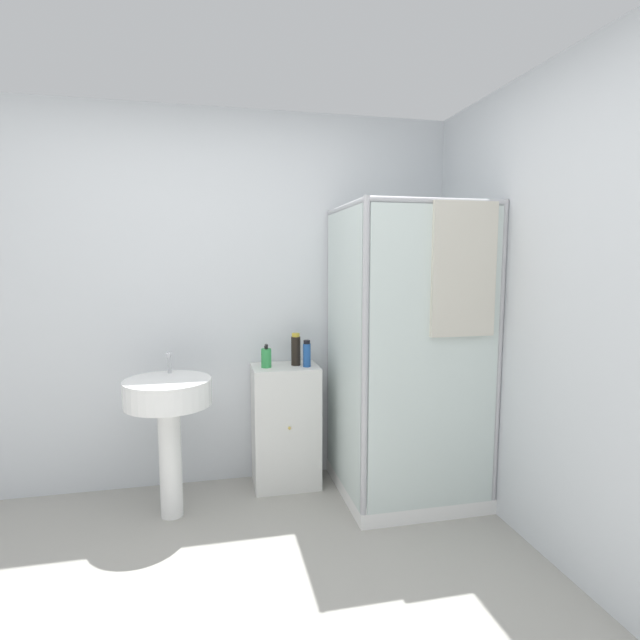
{
  "coord_description": "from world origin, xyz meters",
  "views": [
    {
      "loc": [
        0.02,
        -1.72,
        1.52
      ],
      "look_at": [
        0.66,
        1.16,
        1.17
      ],
      "focal_mm": 28.0,
      "sensor_mm": 36.0,
      "label": 1
    }
  ],
  "objects_px": {
    "soap_dispenser": "(266,358)",
    "shampoo_bottle_tall_black": "(296,350)",
    "sink": "(168,409)",
    "shampoo_bottle_blue": "(307,354)"
  },
  "relations": [
    {
      "from": "sink",
      "to": "shampoo_bottle_blue",
      "type": "relative_size",
      "value": 5.44
    },
    {
      "from": "shampoo_bottle_tall_black",
      "to": "shampoo_bottle_blue",
      "type": "bearing_deg",
      "value": -46.46
    },
    {
      "from": "sink",
      "to": "shampoo_bottle_tall_black",
      "type": "height_order",
      "value": "shampoo_bottle_tall_black"
    },
    {
      "from": "sink",
      "to": "soap_dispenser",
      "type": "bearing_deg",
      "value": 22.48
    },
    {
      "from": "sink",
      "to": "shampoo_bottle_blue",
      "type": "height_order",
      "value": "shampoo_bottle_blue"
    },
    {
      "from": "soap_dispenser",
      "to": "shampoo_bottle_tall_black",
      "type": "xyz_separation_m",
      "value": [
        0.2,
        0.03,
        0.04
      ]
    },
    {
      "from": "shampoo_bottle_tall_black",
      "to": "shampoo_bottle_blue",
      "type": "relative_size",
      "value": 1.22
    },
    {
      "from": "soap_dispenser",
      "to": "shampoo_bottle_tall_black",
      "type": "relative_size",
      "value": 0.72
    },
    {
      "from": "shampoo_bottle_tall_black",
      "to": "shampoo_bottle_blue",
      "type": "distance_m",
      "value": 0.09
    },
    {
      "from": "shampoo_bottle_tall_black",
      "to": "soap_dispenser",
      "type": "bearing_deg",
      "value": -172.18
    }
  ]
}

